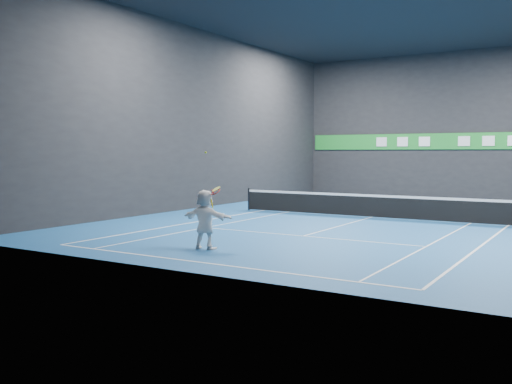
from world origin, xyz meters
The scene contains 19 objects.
ground centered at (0.00, 0.00, 0.00)m, with size 26.00×26.00×0.00m, color #19518E.
ceiling centered at (0.00, 0.00, 9.00)m, with size 26.00×26.00×0.00m, color black.
wall_back centered at (0.00, 13.00, 4.50)m, with size 18.00×0.10×9.00m, color black.
wall_front centered at (0.00, -13.00, 4.50)m, with size 18.00×0.10×9.00m, color black.
wall_left centered at (-9.00, 0.00, 4.50)m, with size 0.10×26.00×9.00m, color black.
baseline_near centered at (0.00, -11.89, 0.00)m, with size 10.98×0.08×0.01m, color white.
baseline_far centered at (0.00, 11.89, 0.00)m, with size 10.98×0.08×0.01m, color white.
sideline_doubles_left centered at (-5.49, 0.00, 0.00)m, with size 0.08×23.78×0.01m, color white.
sideline_doubles_right centered at (5.49, 0.00, 0.00)m, with size 0.08×23.78×0.01m, color white.
sideline_singles_left centered at (-4.11, 0.00, 0.00)m, with size 0.06×23.78×0.01m, color white.
sideline_singles_right centered at (4.11, 0.00, 0.00)m, with size 0.06×23.78×0.01m, color white.
service_line_near centered at (0.00, -6.40, 0.00)m, with size 8.23×0.06×0.01m, color white.
service_line_far centered at (0.00, 6.40, 0.00)m, with size 8.23×0.06×0.01m, color white.
center_service_line centered at (0.00, 0.00, 0.00)m, with size 0.06×12.80×0.01m, color white.
player centered at (-1.29, -10.18, 0.87)m, with size 1.61×0.51×1.74m, color white.
tennis_ball centered at (-1.36, -10.03, 2.82)m, with size 0.06×0.06×0.06m, color yellow.
tennis_net centered at (0.00, 0.00, 0.54)m, with size 12.50×0.10×1.07m.
sponsor_banner centered at (0.00, 12.93, 3.50)m, with size 17.64×0.11×1.00m.
tennis_racket centered at (-0.97, -10.13, 1.65)m, with size 0.41×0.35×0.65m.
Camera 1 is at (8.59, -23.46, 2.82)m, focal length 40.00 mm.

